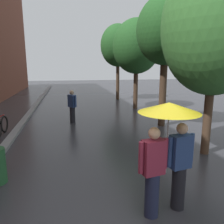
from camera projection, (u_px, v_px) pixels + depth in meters
name	position (u px, v px, depth m)	size (l,w,h in m)	color
kerb_strip	(29.00, 114.00, 12.58)	(0.30, 36.00, 0.12)	slate
street_tree_0	(216.00, 26.00, 6.28)	(3.08, 3.08, 5.84)	#473323
street_tree_1	(166.00, 31.00, 9.50)	(2.52, 2.52, 5.72)	#473323
street_tree_2	(136.00, 47.00, 13.78)	(2.99, 2.99, 5.61)	#473323
street_tree_3	(118.00, 46.00, 17.51)	(2.75, 2.75, 5.96)	#473323
couple_under_umbrella	(168.00, 142.00, 3.97)	(1.17, 1.09, 2.12)	#1E233D
pedestrian_walking_midground	(72.00, 106.00, 10.72)	(0.42, 0.49, 1.59)	black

